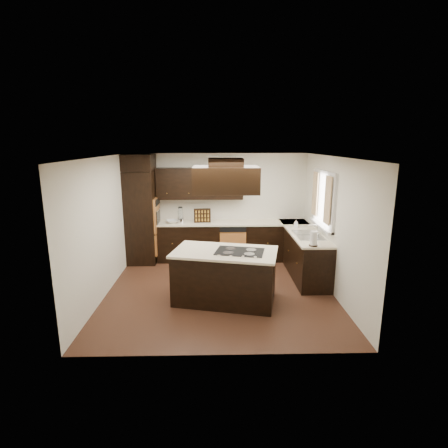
{
  "coord_description": "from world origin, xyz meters",
  "views": [
    {
      "loc": [
        -0.06,
        -6.21,
        2.75
      ],
      "look_at": [
        0.1,
        0.6,
        1.15
      ],
      "focal_mm": 28.0,
      "sensor_mm": 36.0,
      "label": 1
    }
  ],
  "objects_px": {
    "oven_column": "(142,217)",
    "island": "(225,277)",
    "spice_rack": "(202,216)",
    "range_hood": "(226,180)"
  },
  "relations": [
    {
      "from": "island",
      "to": "spice_rack",
      "type": "height_order",
      "value": "spice_rack"
    },
    {
      "from": "oven_column",
      "to": "range_hood",
      "type": "relative_size",
      "value": 2.02
    },
    {
      "from": "oven_column",
      "to": "island",
      "type": "xyz_separation_m",
      "value": [
        1.87,
        -2.16,
        -0.62
      ]
    },
    {
      "from": "island",
      "to": "spice_rack",
      "type": "xyz_separation_m",
      "value": [
        -0.47,
        2.22,
        0.64
      ]
    },
    {
      "from": "oven_column",
      "to": "island",
      "type": "height_order",
      "value": "oven_column"
    },
    {
      "from": "range_hood",
      "to": "spice_rack",
      "type": "distance_m",
      "value": 2.6
    },
    {
      "from": "oven_column",
      "to": "island",
      "type": "bearing_deg",
      "value": -49.15
    },
    {
      "from": "oven_column",
      "to": "range_hood",
      "type": "xyz_separation_m",
      "value": [
        1.88,
        -2.25,
        1.1
      ]
    },
    {
      "from": "island",
      "to": "spice_rack",
      "type": "bearing_deg",
      "value": 114.68
    },
    {
      "from": "spice_rack",
      "to": "oven_column",
      "type": "bearing_deg",
      "value": 177.08
    }
  ]
}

